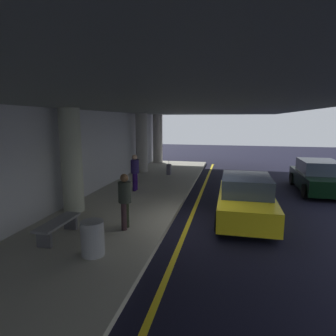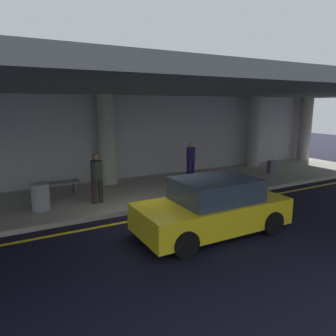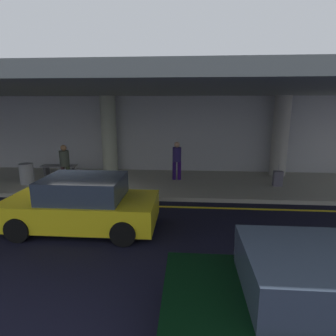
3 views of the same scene
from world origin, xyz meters
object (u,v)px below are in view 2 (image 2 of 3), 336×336
object	(u,v)px
support_column_right_mid	(305,129)
support_column_center	(254,132)
suitcase_upright_primary	(271,167)
bench_metal	(57,186)
person_waiting_for_ride	(97,175)
support_column_left_mid	(107,140)
traveler_with_luggage	(191,159)
car_yellow_taxi	(213,207)
trash_bin_steel	(41,197)

from	to	relation	value
support_column_right_mid	support_column_center	bearing A→B (deg)	180.00
suitcase_upright_primary	bench_metal	xyz separation A→B (m)	(-9.67, 1.03, 0.04)
person_waiting_for_ride	suitcase_upright_primary	bearing A→B (deg)	82.53
support_column_left_mid	traveler_with_luggage	distance (m)	3.61
car_yellow_taxi	bench_metal	distance (m)	6.05
support_column_left_mid	support_column_center	xyz separation A→B (m)	(8.00, 0.00, 0.00)
support_column_right_mid	car_yellow_taxi	distance (m)	12.67
traveler_with_luggage	car_yellow_taxi	bearing A→B (deg)	149.58
traveler_with_luggage	bench_metal	bearing A→B (deg)	82.41
support_column_left_mid	person_waiting_for_ride	distance (m)	2.82
traveler_with_luggage	bench_metal	world-z (taller)	traveler_with_luggage
person_waiting_for_ride	traveler_with_luggage	bearing A→B (deg)	94.36
car_yellow_taxi	traveler_with_luggage	size ratio (longest dim) A/B	2.44
car_yellow_taxi	trash_bin_steel	world-z (taller)	car_yellow_taxi
person_waiting_for_ride	trash_bin_steel	world-z (taller)	person_waiting_for_ride
person_waiting_for_ride	suitcase_upright_primary	world-z (taller)	person_waiting_for_ride
support_column_left_mid	support_column_right_mid	size ratio (longest dim) A/B	1.00
car_yellow_taxi	person_waiting_for_ride	distance (m)	4.18
suitcase_upright_primary	trash_bin_steel	size ratio (longest dim) A/B	1.06
car_yellow_taxi	person_waiting_for_ride	xyz separation A→B (m)	(-2.10, 3.59, 0.40)
support_column_left_mid	suitcase_upright_primary	distance (m)	7.83
support_column_center	traveler_with_luggage	world-z (taller)	support_column_center
support_column_left_mid	person_waiting_for_ride	world-z (taller)	support_column_left_mid
support_column_center	car_yellow_taxi	distance (m)	9.37
support_column_left_mid	car_yellow_taxi	distance (m)	6.21
support_column_left_mid	car_yellow_taxi	xyz separation A→B (m)	(0.91, -6.01, -1.26)
traveler_with_luggage	support_column_center	bearing A→B (deg)	-80.05
support_column_left_mid	support_column_right_mid	xyz separation A→B (m)	(12.00, 0.00, 0.00)
support_column_right_mid	suitcase_upright_primary	size ratio (longest dim) A/B	4.06
car_yellow_taxi	bench_metal	bearing A→B (deg)	121.34
support_column_right_mid	person_waiting_for_ride	size ratio (longest dim) A/B	2.17
support_column_left_mid	suitcase_upright_primary	world-z (taller)	support_column_left_mid
support_column_center	support_column_right_mid	bearing A→B (deg)	0.00
bench_metal	trash_bin_steel	size ratio (longest dim) A/B	1.88
support_column_left_mid	support_column_center	world-z (taller)	same
support_column_right_mid	bench_metal	distance (m)	14.32
trash_bin_steel	support_column_right_mid	bearing A→B (deg)	8.58
support_column_right_mid	trash_bin_steel	distance (m)	15.18
support_column_center	car_yellow_taxi	size ratio (longest dim) A/B	0.89
traveler_with_luggage	person_waiting_for_ride	xyz separation A→B (m)	(-4.49, -1.24, 0.00)
support_column_center	trash_bin_steel	bearing A→B (deg)	-168.35
support_column_left_mid	suitcase_upright_primary	size ratio (longest dim) A/B	4.06
support_column_left_mid	support_column_right_mid	bearing A→B (deg)	0.00
support_column_center	suitcase_upright_primary	xyz separation A→B (m)	(-0.55, -1.87, -1.51)
support_column_left_mid	trash_bin_steel	size ratio (longest dim) A/B	4.29
traveler_with_luggage	suitcase_upright_primary	xyz separation A→B (m)	(4.14, -0.70, -0.65)
person_waiting_for_ride	bench_metal	size ratio (longest dim) A/B	1.05
support_column_center	trash_bin_steel	xyz separation A→B (m)	(-10.94, -2.26, -1.40)
support_column_center	trash_bin_steel	size ratio (longest dim) A/B	4.29
support_column_left_mid	suitcase_upright_primary	bearing A→B (deg)	-14.08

